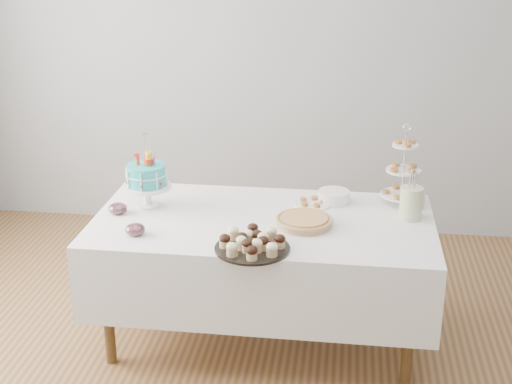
# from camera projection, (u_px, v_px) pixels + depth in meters

# --- Properties ---
(floor) EXTENTS (5.00, 5.00, 0.00)m
(floor) POSITION_uv_depth(u_px,v_px,m) (256.00, 365.00, 4.02)
(floor) COLOR brown
(floor) RESTS_ON ground
(walls) EXTENTS (5.04, 4.04, 2.70)m
(walls) POSITION_uv_depth(u_px,v_px,m) (256.00, 135.00, 3.54)
(walls) COLOR #939598
(walls) RESTS_ON floor
(table) EXTENTS (1.92, 1.02, 0.77)m
(table) POSITION_uv_depth(u_px,v_px,m) (263.00, 256.00, 4.10)
(table) COLOR silver
(table) RESTS_ON floor
(birthday_cake) EXTENTS (0.29, 0.29, 0.44)m
(birthday_cake) POSITION_uv_depth(u_px,v_px,m) (147.00, 187.00, 4.17)
(birthday_cake) COLOR white
(birthday_cake) RESTS_ON table
(cupcake_tray) EXTENTS (0.39, 0.39, 0.09)m
(cupcake_tray) POSITION_uv_depth(u_px,v_px,m) (252.00, 242.00, 3.64)
(cupcake_tray) COLOR black
(cupcake_tray) RESTS_ON table
(pie) EXTENTS (0.32, 0.32, 0.05)m
(pie) POSITION_uv_depth(u_px,v_px,m) (304.00, 221.00, 3.93)
(pie) COLOR tan
(pie) RESTS_ON table
(tiered_stand) EXTENTS (0.25, 0.25, 0.49)m
(tiered_stand) POSITION_uv_depth(u_px,v_px,m) (404.00, 171.00, 4.18)
(tiered_stand) COLOR silver
(tiered_stand) RESTS_ON table
(plate_stack) EXTENTS (0.19, 0.19, 0.07)m
(plate_stack) POSITION_uv_depth(u_px,v_px,m) (334.00, 197.00, 4.26)
(plate_stack) COLOR white
(plate_stack) RESTS_ON table
(pastry_plate) EXTENTS (0.21, 0.21, 0.03)m
(pastry_plate) POSITION_uv_depth(u_px,v_px,m) (312.00, 203.00, 4.22)
(pastry_plate) COLOR white
(pastry_plate) RESTS_ON table
(jam_bowl_a) EXTENTS (0.11, 0.11, 0.06)m
(jam_bowl_a) POSITION_uv_depth(u_px,v_px,m) (135.00, 230.00, 3.82)
(jam_bowl_a) COLOR silver
(jam_bowl_a) RESTS_ON table
(jam_bowl_b) EXTENTS (0.11, 0.11, 0.06)m
(jam_bowl_b) POSITION_uv_depth(u_px,v_px,m) (118.00, 209.00, 4.09)
(jam_bowl_b) COLOR silver
(jam_bowl_b) RESTS_ON table
(utensil_pitcher) EXTENTS (0.14, 0.13, 0.29)m
(utensil_pitcher) POSITION_uv_depth(u_px,v_px,m) (411.00, 202.00, 4.00)
(utensil_pitcher) COLOR white
(utensil_pitcher) RESTS_ON table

